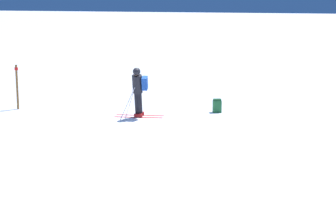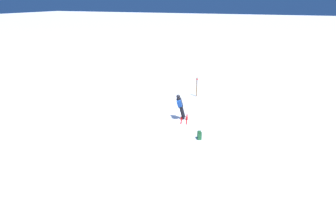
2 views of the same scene
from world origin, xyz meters
name	(u,v)px [view 1 (image 1 of 2)]	position (x,y,z in m)	size (l,w,h in m)	color
ground_plane	(136,118)	(0.00, 0.00, 0.00)	(300.00, 300.00, 0.00)	white
skier	(138,90)	(-0.05, 0.10, 1.00)	(1.25, 1.77, 1.82)	red
spare_backpack	(217,106)	(-2.00, 2.34, 0.24)	(0.33, 0.37, 0.50)	#236633
trail_marker	(17,85)	(0.18, -4.79, 0.93)	(0.13, 0.13, 1.67)	brown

